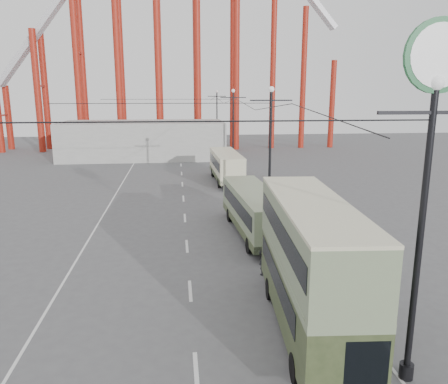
{
  "coord_description": "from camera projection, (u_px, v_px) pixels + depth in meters",
  "views": [
    {
      "loc": [
        -1.45,
        -14.5,
        8.82
      ],
      "look_at": [
        1.31,
        11.0,
        3.0
      ],
      "focal_mm": 35.0,
      "sensor_mm": 36.0,
      "label": 1
    }
  ],
  "objects": [
    {
      "name": "road_markings",
      "position": [
        186.0,
        205.0,
        35.18
      ],
      "size": [
        12.52,
        120.0,
        0.01
      ],
      "color": "silver",
      "rests_on": "ground"
    },
    {
      "name": "single_decker_cream",
      "position": [
        226.0,
        165.0,
        44.31
      ],
      "size": [
        2.65,
        9.6,
        2.97
      ],
      "rotation": [
        0.0,
        0.0,
        0.02
      ],
      "color": "beige",
      "rests_on": "ground"
    },
    {
      "name": "fairground_shed",
      "position": [
        144.0,
        140.0,
        60.55
      ],
      "size": [
        22.0,
        10.0,
        5.0
      ],
      "primitive_type": "cube",
      "color": "#999994",
      "rests_on": "ground"
    },
    {
      "name": "ground",
      "position": [
        221.0,
        337.0,
        16.17
      ],
      "size": [
        160.0,
        160.0,
        0.0
      ],
      "primitive_type": "plane",
      "color": "#505052",
      "rests_on": "ground"
    },
    {
      "name": "lamp_post_mid",
      "position": [
        270.0,
        149.0,
        33.17
      ],
      "size": [
        3.2,
        0.44,
        9.32
      ],
      "color": "black",
      "rests_on": "ground"
    },
    {
      "name": "double_decker_bus",
      "position": [
        310.0,
        260.0,
        16.02
      ],
      "size": [
        3.01,
        9.57,
        5.06
      ],
      "rotation": [
        0.0,
        0.0,
        -0.07
      ],
      "color": "#2F3A1F",
      "rests_on": "ground"
    },
    {
      "name": "lamp_post_near",
      "position": [
        432.0,
        129.0,
        12.11
      ],
      "size": [
        3.2,
        0.44,
        10.8
      ],
      "color": "black",
      "rests_on": "ground"
    },
    {
      "name": "lamp_post_distant",
      "position": [
        217.0,
        118.0,
        75.83
      ],
      "size": [
        3.2,
        0.44,
        9.32
      ],
      "color": "black",
      "rests_on": "ground"
    },
    {
      "name": "lamp_post_far",
      "position": [
        233.0,
        127.0,
        54.5
      ],
      "size": [
        3.2,
        0.44,
        9.32
      ],
      "color": "black",
      "rests_on": "ground"
    },
    {
      "name": "single_decker_green",
      "position": [
        254.0,
        210.0,
        27.66
      ],
      "size": [
        2.87,
        10.21,
        2.85
      ],
      "rotation": [
        0.0,
        0.0,
        0.05
      ],
      "color": "gray",
      "rests_on": "ground"
    },
    {
      "name": "pedestrian",
      "position": [
        265.0,
        258.0,
        21.51
      ],
      "size": [
        0.76,
        0.63,
        1.79
      ],
      "primitive_type": "imported",
      "rotation": [
        0.0,
        0.0,
        3.49
      ],
      "color": "black",
      "rests_on": "ground"
    }
  ]
}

